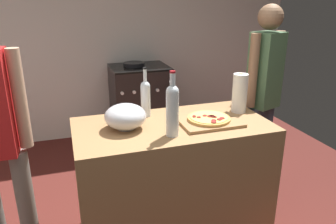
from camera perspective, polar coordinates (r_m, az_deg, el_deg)
The scene contains 11 objects.
ground_plane at distance 3.18m, azimuth -4.50°, elevation -12.99°, with size 4.68×3.38×0.02m, color #511E19.
kitchen_wall_rear at distance 4.12m, azimuth -9.94°, elevation 13.75°, with size 4.68×0.10×2.60m, color beige.
counter at distance 2.38m, azimuth 0.77°, elevation -12.15°, with size 1.31×0.67×0.89m, color #9E7247.
cutting_board at distance 2.21m, azimuth 7.16°, elevation -1.61°, with size 0.40×0.32×0.02m, color #9E7247.
pizza at distance 2.20m, azimuth 7.19°, elevation -1.10°, with size 0.29×0.29×0.03m.
mixing_bowl at distance 2.09m, azimuth -7.48°, elevation -0.79°, with size 0.27×0.27×0.16m.
paper_towel_roll at distance 2.42m, azimuth 12.46°, elevation 3.25°, with size 0.11×0.11×0.29m.
wine_bottle_amber at distance 2.28m, azimuth -3.97°, elevation 2.70°, with size 0.07×0.07×0.35m.
wine_bottle_clear at distance 1.93m, azimuth 0.78°, elevation 0.73°, with size 0.08×0.08×0.40m.
stove at distance 3.94m, azimuth -4.88°, elevation 1.39°, with size 0.66×0.59×0.98m.
person_in_red at distance 2.84m, azimuth 16.36°, elevation 3.59°, with size 0.38×0.27×1.65m.
Camera 1 is at (-0.60, -1.22, 1.70)m, focal length 34.74 mm.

